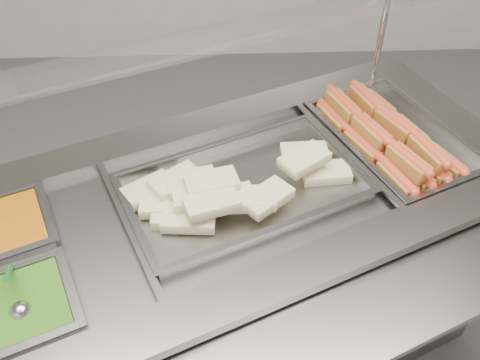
{
  "coord_description": "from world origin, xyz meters",
  "views": [
    {
      "loc": [
        -0.1,
        -0.75,
        1.82
      ],
      "look_at": [
        -0.06,
        0.31,
        0.84
      ],
      "focal_mm": 40.0,
      "sensor_mm": 36.0,
      "label": 1
    }
  ],
  "objects_px": {
    "pan_hotdogs": "(392,144)",
    "serving_spoon": "(19,304)",
    "sneeze_guard": "(189,47)",
    "pan_wraps": "(243,191)",
    "steam_counter": "(227,283)"
  },
  "relations": [
    {
      "from": "pan_hotdogs",
      "to": "serving_spoon",
      "type": "bearing_deg",
      "value": -149.18
    },
    {
      "from": "pan_hotdogs",
      "to": "sneeze_guard",
      "type": "bearing_deg",
      "value": -175.35
    },
    {
      "from": "sneeze_guard",
      "to": "pan_wraps",
      "type": "distance_m",
      "value": 0.41
    },
    {
      "from": "sneeze_guard",
      "to": "pan_hotdogs",
      "type": "height_order",
      "value": "sneeze_guard"
    },
    {
      "from": "pan_hotdogs",
      "to": "pan_wraps",
      "type": "height_order",
      "value": "same"
    },
    {
      "from": "steam_counter",
      "to": "sneeze_guard",
      "type": "bearing_deg",
      "value": 113.94
    },
    {
      "from": "steam_counter",
      "to": "pan_wraps",
      "type": "xyz_separation_m",
      "value": [
        0.05,
        0.02,
        0.39
      ]
    },
    {
      "from": "sneeze_guard",
      "to": "serving_spoon",
      "type": "relative_size",
      "value": 9.75
    },
    {
      "from": "sneeze_guard",
      "to": "pan_wraps",
      "type": "height_order",
      "value": "sneeze_guard"
    },
    {
      "from": "steam_counter",
      "to": "sneeze_guard",
      "type": "xyz_separation_m",
      "value": [
        -0.08,
        0.18,
        0.74
      ]
    },
    {
      "from": "steam_counter",
      "to": "serving_spoon",
      "type": "bearing_deg",
      "value": -142.37
    },
    {
      "from": "sneeze_guard",
      "to": "pan_wraps",
      "type": "bearing_deg",
      "value": -50.72
    },
    {
      "from": "steam_counter",
      "to": "pan_wraps",
      "type": "height_order",
      "value": "pan_wraps"
    },
    {
      "from": "sneeze_guard",
      "to": "pan_hotdogs",
      "type": "distance_m",
      "value": 0.71
    },
    {
      "from": "steam_counter",
      "to": "pan_hotdogs",
      "type": "distance_m",
      "value": 0.68
    }
  ]
}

